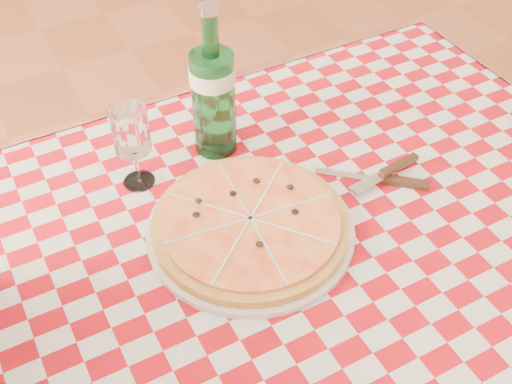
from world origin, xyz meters
The scene contains 6 objects.
dining_table centered at (0.00, 0.00, 0.66)m, with size 1.20×0.80×0.75m.
tablecloth centered at (0.00, 0.00, 0.75)m, with size 1.30×0.90×0.01m, color #9D0913.
pizza_plate centered at (-0.05, 0.03, 0.78)m, with size 0.35×0.35×0.04m, color #BA863E, non-canonical shape.
water_bottle centered at (0.00, 0.26, 0.91)m, with size 0.08×0.08×0.29m, color #175F2A, non-canonical shape.
wine_glass centered at (-0.16, 0.24, 0.84)m, with size 0.06×0.06×0.16m, color white, non-canonical shape.
cutlery centered at (0.22, 0.03, 0.77)m, with size 0.22×0.18×0.02m, color silver, non-canonical shape.
Camera 1 is at (-0.38, -0.60, 1.55)m, focal length 45.00 mm.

